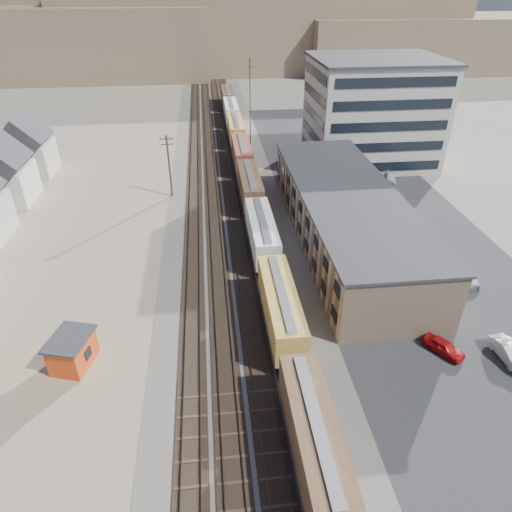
{
  "coord_description": "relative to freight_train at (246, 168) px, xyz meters",
  "views": [
    {
      "loc": [
        -2.54,
        -26.9,
        30.56
      ],
      "look_at": [
        2.38,
        17.37,
        3.0
      ],
      "focal_mm": 32.0,
      "sensor_mm": 36.0,
      "label": 1
    }
  ],
  "objects": [
    {
      "name": "ballast_bed",
      "position": [
        -3.8,
        3.88,
        -2.76
      ],
      "size": [
        18.0,
        200.0,
        0.06
      ],
      "primitive_type": "cube",
      "color": "#4C4742",
      "rests_on": "ground"
    },
    {
      "name": "parked_car_silver",
      "position": [
        21.07,
        -33.48,
        -2.0
      ],
      "size": [
        5.69,
        2.82,
        1.59
      ],
      "primitive_type": "imported",
      "rotation": [
        0.0,
        0.0,
        1.68
      ],
      "color": "#ABADB3",
      "rests_on": "ground"
    },
    {
      "name": "parked_car_red",
      "position": [
        14.8,
        -43.21,
        -2.12
      ],
      "size": [
        3.5,
        4.19,
        1.35
      ],
      "primitive_type": "imported",
      "rotation": [
        0.0,
        0.0,
        0.58
      ],
      "color": "#A90F10",
      "rests_on": "ground"
    },
    {
      "name": "freight_train",
      "position": [
        0.0,
        0.0,
        0.0
      ],
      "size": [
        3.0,
        119.74,
        4.46
      ],
      "color": "black",
      "rests_on": "ground"
    },
    {
      "name": "parked_car_far",
      "position": [
        24.96,
        -1.74,
        -2.13
      ],
      "size": [
        2.21,
        4.1,
        1.33
      ],
      "primitive_type": "imported",
      "rotation": [
        0.0,
        0.0,
        -0.17
      ],
      "color": "silver",
      "rests_on": "ground"
    },
    {
      "name": "ground",
      "position": [
        -3.8,
        -46.12,
        -2.79
      ],
      "size": [
        300.0,
        300.0,
        0.0
      ],
      "primitive_type": "plane",
      "color": "#6B6356",
      "rests_on": "ground"
    },
    {
      "name": "radio_mast",
      "position": [
        2.2,
        13.88,
        6.33
      ],
      "size": [
        1.2,
        0.16,
        18.0
      ],
      "color": "black",
      "rests_on": "ground"
    },
    {
      "name": "dirt_yard",
      "position": [
        -23.8,
        -6.12,
        -2.78
      ],
      "size": [
        24.0,
        180.0,
        0.03
      ],
      "primitive_type": "cube",
      "color": "#756750",
      "rests_on": "ground"
    },
    {
      "name": "office_tower",
      "position": [
        24.15,
        8.83,
        6.47
      ],
      "size": [
        22.6,
        18.6,
        18.45
      ],
      "color": "#9E998E",
      "rests_on": "ground"
    },
    {
      "name": "utility_pole_north",
      "position": [
        -12.3,
        -4.12,
        2.5
      ],
      "size": [
        2.2,
        0.32,
        10.0
      ],
      "color": "#382619",
      "rests_on": "ground"
    },
    {
      "name": "hills_north",
      "position": [
        -3.63,
        121.8,
        11.31
      ],
      "size": [
        265.0,
        80.0,
        32.0
      ],
      "color": "brown",
      "rests_on": "ground"
    },
    {
      "name": "asphalt_lot",
      "position": [
        18.2,
        -11.12,
        -2.77
      ],
      "size": [
        26.0,
        120.0,
        0.04
      ],
      "primitive_type": "cube",
      "color": "#232326",
      "rests_on": "ground"
    },
    {
      "name": "maintenance_shed",
      "position": [
        -19.47,
        -40.9,
        -1.17
      ],
      "size": [
        4.39,
        5.06,
        3.16
      ],
      "color": "#C33E12",
      "rests_on": "ground"
    },
    {
      "name": "parked_car_blue",
      "position": [
        17.75,
        -2.4,
        -2.11
      ],
      "size": [
        4.9,
        5.23,
        1.37
      ],
      "primitive_type": "imported",
      "rotation": [
        0.0,
        0.0,
        0.7
      ],
      "color": "navy",
      "rests_on": "ground"
    },
    {
      "name": "warehouse",
      "position": [
        11.18,
        -21.12,
        0.86
      ],
      "size": [
        12.4,
        40.4,
        7.25
      ],
      "color": "tan",
      "rests_on": "ground"
    },
    {
      "name": "parked_car_white",
      "position": [
        20.4,
        -44.72,
        -2.03
      ],
      "size": [
        1.89,
        4.74,
        1.53
      ],
      "primitive_type": "imported",
      "rotation": [
        0.0,
        0.0,
        0.06
      ],
      "color": "silver",
      "rests_on": "ground"
    },
    {
      "name": "rail_tracks",
      "position": [
        -4.35,
        3.88,
        -2.68
      ],
      "size": [
        11.4,
        200.0,
        0.24
      ],
      "color": "black",
      "rests_on": "ground"
    }
  ]
}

